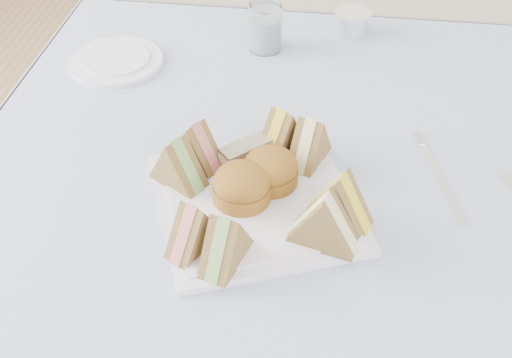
# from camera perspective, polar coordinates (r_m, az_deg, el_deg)

# --- Properties ---
(table) EXTENTS (0.90, 0.90, 0.74)m
(table) POSITION_cam_1_polar(r_m,az_deg,el_deg) (1.22, 3.25, -13.06)
(table) COLOR brown
(table) RESTS_ON floor
(tablecloth) EXTENTS (1.02, 1.02, 0.01)m
(tablecloth) POSITION_cam_1_polar(r_m,az_deg,el_deg) (0.94, 4.10, 0.23)
(tablecloth) COLOR #9CA9D7
(tablecloth) RESTS_ON table
(serving_plate) EXTENTS (0.34, 0.34, 0.01)m
(serving_plate) POSITION_cam_1_polar(r_m,az_deg,el_deg) (0.88, 0.00, -2.14)
(serving_plate) COLOR white
(serving_plate) RESTS_ON tablecloth
(sandwich_fl_a) EXTENTS (0.07, 0.09, 0.07)m
(sandwich_fl_a) POSITION_cam_1_polar(r_m,az_deg,el_deg) (0.80, -5.56, -4.16)
(sandwich_fl_a) COLOR olive
(sandwich_fl_a) RESTS_ON serving_plate
(sandwich_fl_b) EXTENTS (0.06, 0.09, 0.07)m
(sandwich_fl_b) POSITION_cam_1_polar(r_m,az_deg,el_deg) (0.78, -2.74, -5.35)
(sandwich_fl_b) COLOR olive
(sandwich_fl_b) RESTS_ON serving_plate
(sandwich_fr_a) EXTENTS (0.10, 0.07, 0.08)m
(sandwich_fr_a) POSITION_cam_1_polar(r_m,az_deg,el_deg) (0.83, 7.48, -1.64)
(sandwich_fr_a) COLOR olive
(sandwich_fr_a) RESTS_ON serving_plate
(sandwich_fr_b) EXTENTS (0.10, 0.06, 0.08)m
(sandwich_fr_b) POSITION_cam_1_polar(r_m,az_deg,el_deg) (0.80, 6.08, -3.54)
(sandwich_fr_b) COLOR olive
(sandwich_fr_b) RESTS_ON serving_plate
(sandwich_bl_a) EXTENTS (0.09, 0.08, 0.08)m
(sandwich_bl_a) POSITION_cam_1_polar(r_m,az_deg,el_deg) (0.89, -7.00, 1.58)
(sandwich_bl_a) COLOR olive
(sandwich_bl_a) RESTS_ON serving_plate
(sandwich_bl_b) EXTENTS (0.09, 0.07, 0.07)m
(sandwich_bl_b) POSITION_cam_1_polar(r_m,az_deg,el_deg) (0.92, -5.30, 3.11)
(sandwich_bl_b) COLOR olive
(sandwich_bl_b) RESTS_ON serving_plate
(sandwich_br_a) EXTENTS (0.07, 0.09, 0.08)m
(sandwich_br_a) POSITION_cam_1_polar(r_m,az_deg,el_deg) (0.92, 4.80, 3.46)
(sandwich_br_a) COLOR olive
(sandwich_br_a) RESTS_ON serving_plate
(sandwich_br_b) EXTENTS (0.08, 0.09, 0.07)m
(sandwich_br_b) POSITION_cam_1_polar(r_m,az_deg,el_deg) (0.94, 2.26, 4.34)
(sandwich_br_b) COLOR olive
(sandwich_br_b) RESTS_ON serving_plate
(scone_left) EXTENTS (0.11, 0.11, 0.05)m
(scone_left) POSITION_cam_1_polar(r_m,az_deg,el_deg) (0.86, -1.28, -0.56)
(scone_left) COLOR olive
(scone_left) RESTS_ON serving_plate
(scone_right) EXTENTS (0.11, 0.11, 0.05)m
(scone_right) POSITION_cam_1_polar(r_m,az_deg,el_deg) (0.89, 1.30, 0.87)
(scone_right) COLOR olive
(scone_right) RESTS_ON serving_plate
(pastry_slice) EXTENTS (0.07, 0.07, 0.04)m
(pastry_slice) POSITION_cam_1_polar(r_m,az_deg,el_deg) (0.93, -0.94, 2.25)
(pastry_slice) COLOR beige
(pastry_slice) RESTS_ON serving_plate
(side_plate) EXTENTS (0.22, 0.22, 0.01)m
(side_plate) POSITION_cam_1_polar(r_m,az_deg,el_deg) (1.21, -12.30, 10.18)
(side_plate) COLOR white
(side_plate) RESTS_ON tablecloth
(water_glass) EXTENTS (0.07, 0.07, 0.09)m
(water_glass) POSITION_cam_1_polar(r_m,az_deg,el_deg) (1.21, 0.84, 13.35)
(water_glass) COLOR white
(water_glass) RESTS_ON tablecloth
(tea_strainer) EXTENTS (0.09, 0.09, 0.04)m
(tea_strainer) POSITION_cam_1_polar(r_m,az_deg,el_deg) (1.29, 8.55, 13.47)
(tea_strainer) COLOR white
(tea_strainer) RESTS_ON tablecloth
(fork) EXTENTS (0.06, 0.17, 0.00)m
(fork) POSITION_cam_1_polar(r_m,az_deg,el_deg) (0.96, 16.14, -0.30)
(fork) COLOR white
(fork) RESTS_ON tablecloth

